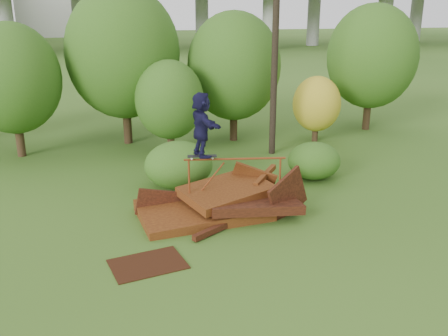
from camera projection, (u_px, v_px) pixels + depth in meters
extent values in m
plane|color=#2D5116|center=(266.00, 242.00, 13.95)|extent=(240.00, 240.00, 0.00)
cube|color=#3F190B|center=(203.00, 210.00, 15.66)|extent=(4.28, 2.99, 0.66)
cube|color=black|center=(252.00, 203.00, 15.59)|extent=(2.92, 1.88, 0.56)
cube|color=#3F190B|center=(227.00, 191.00, 15.84)|extent=(3.24, 2.75, 0.57)
cube|color=black|center=(288.00, 196.00, 15.55)|extent=(1.65, 1.06, 1.81)
cube|color=#3F190B|center=(251.00, 185.00, 16.82)|extent=(1.63, 0.97, 1.71)
cube|color=black|center=(164.00, 203.00, 15.75)|extent=(1.85, 0.32, 1.19)
cube|color=black|center=(220.00, 227.00, 14.62)|extent=(1.83, 1.34, 0.17)
cube|color=#3F190B|center=(265.00, 175.00, 16.49)|extent=(1.08, 1.26, 0.37)
cylinder|color=maroon|center=(189.00, 189.00, 15.34)|extent=(0.06, 0.06, 1.87)
cylinder|color=maroon|center=(280.00, 187.00, 15.52)|extent=(0.06, 0.06, 1.87)
cylinder|color=maroon|center=(235.00, 159.00, 15.14)|extent=(3.09, 0.48, 0.06)
cube|color=black|center=(202.00, 156.00, 15.04)|extent=(0.91, 0.36, 0.03)
cylinder|color=beige|center=(192.00, 159.00, 14.94)|extent=(0.07, 0.04, 0.06)
cylinder|color=beige|center=(192.00, 157.00, 15.12)|extent=(0.07, 0.04, 0.06)
cylinder|color=beige|center=(213.00, 158.00, 14.98)|extent=(0.07, 0.04, 0.06)
cylinder|color=beige|center=(212.00, 156.00, 15.16)|extent=(0.07, 0.04, 0.06)
imported|color=#141234|center=(202.00, 124.00, 14.73)|extent=(0.91, 1.87, 1.93)
cube|color=black|center=(148.00, 264.00, 12.76)|extent=(2.11, 1.72, 0.03)
cylinder|color=black|center=(20.00, 135.00, 21.61)|extent=(0.36, 0.36, 1.87)
ellipsoid|color=#275115|center=(12.00, 78.00, 20.84)|extent=(4.05, 4.05, 4.66)
cylinder|color=black|center=(127.00, 119.00, 23.60)|extent=(0.40, 0.40, 2.29)
ellipsoid|color=#275115|center=(123.00, 53.00, 22.63)|extent=(5.19, 5.19, 5.97)
cylinder|color=black|center=(171.00, 140.00, 21.83)|extent=(0.32, 0.32, 1.36)
ellipsoid|color=#275115|center=(169.00, 100.00, 21.27)|extent=(2.95, 2.95, 3.39)
cylinder|color=black|center=(234.00, 121.00, 24.16)|extent=(0.37, 0.37, 1.93)
ellipsoid|color=#275115|center=(234.00, 66.00, 23.34)|extent=(4.40, 4.40, 5.06)
cylinder|color=black|center=(315.00, 131.00, 24.08)|extent=(0.28, 0.28, 0.98)
ellipsoid|color=#A58C19|center=(317.00, 104.00, 23.66)|extent=(2.29, 2.29, 2.63)
cylinder|color=black|center=(367.00, 110.00, 26.28)|extent=(0.38, 0.38, 2.09)
ellipsoid|color=#275115|center=(372.00, 56.00, 25.41)|extent=(4.58, 4.58, 5.27)
ellipsoid|color=#275115|center=(179.00, 165.00, 17.89)|extent=(2.46, 2.27, 1.70)
ellipsoid|color=#275115|center=(314.00, 161.00, 18.85)|extent=(2.00, 1.83, 1.42)
cylinder|color=black|center=(275.00, 52.00, 20.92)|extent=(0.28, 0.28, 8.85)
cylinder|color=gray|center=(5.00, 23.00, 65.05)|extent=(2.20, 2.20, 8.00)
cylinder|color=gray|center=(144.00, 22.00, 68.51)|extent=(2.20, 2.20, 8.00)
cylinder|color=gray|center=(270.00, 21.00, 71.98)|extent=(2.20, 2.20, 8.00)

